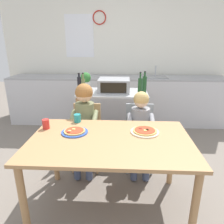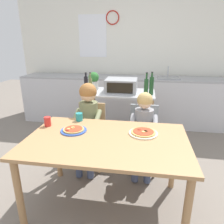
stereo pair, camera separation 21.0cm
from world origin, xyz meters
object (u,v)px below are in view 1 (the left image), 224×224
Objects in this scene: pizza_plate_blue_rimmed at (75,132)px; pizza_plate_cream at (145,131)px; dining_table at (110,148)px; child_in_olive_shirt at (84,117)px; bottle_slim_sauce at (83,85)px; dining_chair_right at (139,132)px; child_in_grey_shirt at (141,124)px; toaster_oven at (114,85)px; bottle_squat_spirits at (140,87)px; kitchen_island_cart at (113,111)px; bottle_dark_olive_oil at (79,86)px; dining_chair_left at (87,131)px; potted_herb_plant at (86,81)px; drinking_cup_teal at (77,118)px; drinking_cup_red at (46,124)px; bottle_brown_beer at (144,85)px.

pizza_plate_blue_rimmed and pizza_plate_cream have the same top height.
dining_table is 1.33× the size of child_in_olive_shirt.
bottle_slim_sauce is 1.15× the size of pizza_plate_blue_rimmed.
child_in_grey_shirt is (-0.00, -0.12, 0.16)m from dining_chair_right.
bottle_squat_spirits is at bearing -35.11° from toaster_oven.
bottle_squat_spirits is 0.59m from dining_chair_right.
bottle_slim_sauce is 1.08m from pizza_plate_blue_rimmed.
kitchen_island_cart is at bearing 92.01° from dining_table.
bottle_dark_olive_oil reaches higher than dining_table.
pizza_plate_blue_rimmed is (-0.67, -0.93, -0.24)m from bottle_squat_spirits.
child_in_olive_shirt reaches higher than toaster_oven.
bottle_squat_spirits is 1.28× the size of pizza_plate_blue_rimmed.
dining_chair_left is at bearing 139.28° from pizza_plate_cream.
bottle_slim_sauce is at bearing -90.50° from potted_herb_plant.
bottle_slim_sauce is 0.29× the size of child_in_grey_shirt.
toaster_oven is 0.81m from dining_chair_left.
kitchen_island_cart is at bearing 69.39° from drinking_cup_teal.
kitchen_island_cart is at bearing 15.47° from bottle_slim_sauce.
drinking_cup_teal is at bearing -153.02° from dining_chair_right.
kitchen_island_cart reaches higher than pizza_plate_cream.
dining_chair_right is at bearing 1.56° from dining_chair_left.
bottle_dark_olive_oil reaches higher than child_in_grey_shirt.
bottle_slim_sauce is 2.99× the size of drinking_cup_red.
drinking_cup_teal reaches higher than dining_table.
pizza_plate_cream is (0.36, -1.12, 0.18)m from kitchen_island_cart.
potted_herb_plant is 1.06× the size of pizza_plate_blue_rimmed.
bottle_brown_beer is at bearing -14.41° from toaster_oven.
bottle_slim_sauce is 0.92× the size of bottle_brown_beer.
dining_table is at bearing -87.99° from kitchen_island_cart.
bottle_slim_sauce is at bearing -178.51° from bottle_brown_beer.
bottle_brown_beer is at bearing 8.29° from bottle_dark_olive_oil.
kitchen_island_cart is at bearing 65.46° from child_in_olive_shirt.
bottle_squat_spirits is at bearing -21.65° from potted_herb_plant.
drinking_cup_teal is at bearing 35.57° from drinking_cup_red.
bottle_squat_spirits is 1.17m from pizza_plate_blue_rimmed.
bottle_brown_beer reaches higher than child_in_olive_shirt.
kitchen_island_cart is 0.92× the size of child_in_olive_shirt.
dining_table is 1.45× the size of child_in_grey_shirt.
bottle_squat_spirits is 0.30× the size of child_in_olive_shirt.
bottle_slim_sauce is at bearing 73.02° from bottle_dark_olive_oil.
potted_herb_plant is at bearing 168.76° from bottle_brown_beer.
bottle_slim_sauce reaches higher than dining_chair_left.
kitchen_island_cart is 3.75× the size of potted_herb_plant.
child_in_grey_shirt is 3.67× the size of pizza_plate_cream.
bottle_squat_spirits is at bearing 89.02° from child_in_grey_shirt.
bottle_brown_beer is 3.64× the size of drinking_cup_teal.
pizza_plate_cream is at bearing -90.47° from bottle_squat_spirits.
toaster_oven is 1.54× the size of bottle_slim_sauce.
bottle_slim_sauce reaches higher than child_in_olive_shirt.
potted_herb_plant is at bearing 97.66° from child_in_olive_shirt.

